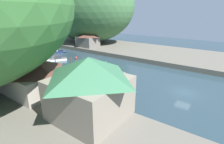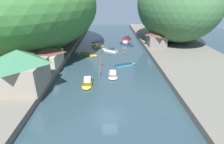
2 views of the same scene
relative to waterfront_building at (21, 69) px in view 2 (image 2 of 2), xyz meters
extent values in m
plane|color=#283D47|center=(16.30, 22.67, -5.15)|extent=(130.00, 130.00, 0.00)
cube|color=#666056|center=(-7.26, 22.67, -4.53)|extent=(22.00, 120.00, 1.24)
cube|color=#666056|center=(39.85, 22.67, -4.53)|extent=(22.00, 120.00, 1.24)
ellipsoid|color=#387033|center=(-8.36, 28.86, 9.14)|extent=(41.17, 57.64, 26.10)
ellipsoid|color=#3D6B3D|center=(40.95, 37.99, 9.95)|extent=(28.40, 39.77, 27.73)
cube|color=gray|center=(0.00, 0.00, -1.40)|extent=(8.02, 8.11, 5.02)
pyramid|color=#38704C|center=(0.00, 0.00, 2.37)|extent=(8.66, 8.76, 2.54)
cube|color=#B2A899|center=(0.05, 11.94, -2.22)|extent=(7.41, 8.66, 3.39)
pyramid|color=brown|center=(0.05, 11.94, 0.48)|extent=(8.00, 9.35, 2.00)
cube|color=slate|center=(32.85, 31.07, -2.12)|extent=(5.99, 6.85, 3.57)
pyramid|color=brown|center=(32.85, 31.07, 0.29)|extent=(6.47, 7.40, 1.25)
cube|color=silver|center=(17.03, 7.53, -4.85)|extent=(2.02, 3.20, 0.60)
ellipsoid|color=silver|center=(17.05, 5.95, -4.85)|extent=(1.90, 1.61, 0.60)
cube|color=#504E4A|center=(17.03, 7.53, -4.53)|extent=(2.06, 3.26, 0.03)
cube|color=silver|center=(17.03, 7.63, -4.13)|extent=(1.40, 1.13, 0.84)
cube|color=white|center=(16.84, 27.87, -4.81)|extent=(4.89, 4.05, 0.67)
ellipsoid|color=white|center=(14.89, 29.13, -4.81)|extent=(2.89, 2.71, 0.67)
cube|color=#525252|center=(16.84, 27.87, -4.47)|extent=(4.99, 4.13, 0.03)
cube|color=#333842|center=(16.96, 27.79, -4.06)|extent=(2.06, 1.95, 0.84)
cube|color=red|center=(23.80, 45.54, -4.83)|extent=(3.99, 3.95, 0.64)
ellipsoid|color=red|center=(22.51, 46.78, -4.83)|extent=(2.63, 2.63, 0.64)
cube|color=#450A0A|center=(23.80, 45.54, -4.49)|extent=(4.07, 4.03, 0.03)
cube|color=#333842|center=(23.88, 45.46, -3.93)|extent=(1.89, 1.90, 1.15)
cube|color=gold|center=(11.64, 33.37, -4.89)|extent=(3.83, 2.93, 0.51)
ellipsoid|color=gold|center=(13.25, 33.89, -4.89)|extent=(2.19, 2.33, 0.51)
cube|color=#4C3E0E|center=(11.64, 33.37, -4.62)|extent=(3.91, 2.99, 0.03)
cube|color=silver|center=(11.54, 33.34, -4.31)|extent=(1.55, 1.70, 0.66)
cube|color=gold|center=(11.60, 3.63, -4.82)|extent=(1.98, 3.85, 0.65)
ellipsoid|color=gold|center=(11.59, 1.71, -4.82)|extent=(1.87, 1.93, 0.65)
cube|color=#4C3E0E|center=(11.60, 3.63, -4.49)|extent=(2.02, 3.92, 0.03)
cube|color=silver|center=(11.60, 3.75, -4.04)|extent=(1.38, 1.35, 0.93)
cube|color=navy|center=(22.56, 36.37, -4.84)|extent=(4.68, 3.98, 0.61)
ellipsoid|color=navy|center=(24.46, 34.99, -4.84)|extent=(2.74, 2.53, 0.61)
cube|color=black|center=(22.56, 36.37, -4.52)|extent=(4.78, 4.06, 0.03)
cube|color=silver|center=(22.44, 36.46, -4.08)|extent=(1.95, 1.82, 0.92)
cube|color=teal|center=(20.10, 14.17, -4.91)|extent=(5.04, 3.05, 0.47)
ellipsoid|color=teal|center=(22.37, 15.10, -4.91)|extent=(2.74, 2.06, 0.47)
cube|color=#132A33|center=(20.10, 14.17, -4.66)|extent=(5.14, 3.11, 0.03)
cube|color=white|center=(11.50, 42.45, -4.93)|extent=(4.40, 4.12, 0.44)
ellipsoid|color=white|center=(9.80, 40.96, -4.93)|extent=(2.64, 2.57, 0.44)
cube|color=#525252|center=(11.50, 42.45, -4.69)|extent=(4.49, 4.20, 0.03)
cube|color=gold|center=(9.22, 23.93, -4.85)|extent=(4.80, 3.77, 0.59)
ellipsoid|color=gold|center=(11.30, 22.52, -4.85)|extent=(2.69, 2.32, 0.59)
cube|color=#4C3E0E|center=(9.22, 23.93, -4.54)|extent=(4.89, 3.84, 0.03)
cylinder|color=brown|center=(13.97, 7.81, -3.98)|extent=(0.24, 0.24, 2.33)
sphere|color=brown|center=(13.97, 7.81, -2.77)|extent=(0.21, 0.21, 0.21)
cylinder|color=brown|center=(13.99, 13.62, -3.97)|extent=(0.32, 0.32, 2.36)
sphere|color=brown|center=(13.99, 13.62, -2.72)|extent=(0.29, 0.29, 0.29)
cylinder|color=brown|center=(13.39, 18.47, -3.60)|extent=(0.22, 0.22, 3.10)
sphere|color=brown|center=(13.39, 18.47, -2.00)|extent=(0.20, 0.20, 0.20)
cylinder|color=brown|center=(13.55, 24.78, -3.65)|extent=(0.23, 0.23, 2.99)
sphere|color=brown|center=(13.55, 24.78, -2.11)|extent=(0.20, 0.20, 0.20)
sphere|color=red|center=(21.01, 24.91, -4.85)|extent=(0.59, 0.59, 0.59)
cone|color=red|center=(21.01, 24.91, -4.41)|extent=(0.30, 0.30, 0.30)
cylinder|color=#282D3D|center=(1.28, -0.78, -3.49)|extent=(0.13, 0.13, 0.85)
cylinder|color=#282D3D|center=(1.27, -0.60, -3.49)|extent=(0.13, 0.13, 0.85)
cube|color=#2D2D33|center=(1.28, -0.69, -2.75)|extent=(0.26, 0.40, 0.62)
sphere|color=#9E7051|center=(1.28, -0.69, -2.33)|extent=(0.22, 0.22, 0.22)
cylinder|color=#282D3D|center=(2.87, -2.60, -3.49)|extent=(0.13, 0.13, 0.85)
cylinder|color=#282D3D|center=(2.86, -2.42, -3.49)|extent=(0.13, 0.13, 0.85)
cube|color=#2D2D33|center=(2.86, -2.51, -2.75)|extent=(0.25, 0.40, 0.62)
sphere|color=tan|center=(2.86, -2.51, -2.33)|extent=(0.22, 0.22, 0.22)
camera|label=1|loc=(-13.77, -13.12, 8.53)|focal=28.00mm
camera|label=2|loc=(16.36, -29.71, 12.27)|focal=28.00mm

